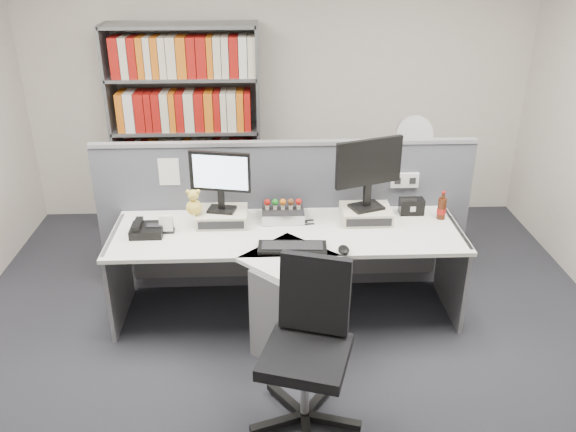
{
  "coord_description": "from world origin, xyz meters",
  "views": [
    {
      "loc": [
        -0.16,
        -3.1,
        2.69
      ],
      "look_at": [
        0.0,
        0.65,
        0.92
      ],
      "focal_mm": 36.89,
      "sensor_mm": 36.0,
      "label": 1
    }
  ],
  "objects_px": {
    "speaker": "(411,206)",
    "cola_bottle": "(442,209)",
    "keyboard": "(292,247)",
    "filing_cabinet": "(407,208)",
    "shelving_unit": "(187,133)",
    "desktop_pc": "(283,213)",
    "office_chair": "(309,341)",
    "desk_fan": "(414,138)",
    "desk_calendar": "(166,225)",
    "monitor_right": "(369,168)",
    "desk_phone": "(146,229)",
    "desk": "(288,277)",
    "monitor_left": "(220,176)",
    "mouse": "(344,250)"
  },
  "relations": [
    {
      "from": "speaker",
      "to": "cola_bottle",
      "type": "distance_m",
      "value": 0.23
    },
    {
      "from": "keyboard",
      "to": "filing_cabinet",
      "type": "xyz_separation_m",
      "value": [
        1.17,
        1.47,
        -0.39
      ]
    },
    {
      "from": "cola_bottle",
      "to": "filing_cabinet",
      "type": "bearing_deg",
      "value": 89.86
    },
    {
      "from": "shelving_unit",
      "to": "filing_cabinet",
      "type": "relative_size",
      "value": 2.86
    },
    {
      "from": "desktop_pc",
      "to": "office_chair",
      "type": "height_order",
      "value": "office_chair"
    },
    {
      "from": "desk_fan",
      "to": "speaker",
      "type": "bearing_deg",
      "value": -103.07
    },
    {
      "from": "desk_calendar",
      "to": "keyboard",
      "type": "bearing_deg",
      "value": -18.49
    },
    {
      "from": "shelving_unit",
      "to": "keyboard",
      "type": "bearing_deg",
      "value": -64.21
    },
    {
      "from": "cola_bottle",
      "to": "filing_cabinet",
      "type": "relative_size",
      "value": 0.32
    },
    {
      "from": "shelving_unit",
      "to": "speaker",
      "type": "bearing_deg",
      "value": -35.87
    },
    {
      "from": "monitor_right",
      "to": "office_chair",
      "type": "xyz_separation_m",
      "value": [
        -0.53,
        -1.26,
        -0.6
      ]
    },
    {
      "from": "desk_phone",
      "to": "cola_bottle",
      "type": "height_order",
      "value": "cola_bottle"
    },
    {
      "from": "desk_phone",
      "to": "office_chair",
      "type": "height_order",
      "value": "office_chair"
    },
    {
      "from": "desk_calendar",
      "to": "speaker",
      "type": "height_order",
      "value": "desk_calendar"
    },
    {
      "from": "desk",
      "to": "monitor_left",
      "type": "distance_m",
      "value": 0.89
    },
    {
      "from": "monitor_left",
      "to": "shelving_unit",
      "type": "distance_m",
      "value": 1.53
    },
    {
      "from": "desk_calendar",
      "to": "cola_bottle",
      "type": "distance_m",
      "value": 2.09
    },
    {
      "from": "monitor_right",
      "to": "desk_fan",
      "type": "relative_size",
      "value": 0.99
    },
    {
      "from": "desk_phone",
      "to": "filing_cabinet",
      "type": "xyz_separation_m",
      "value": [
        2.23,
        1.19,
        -0.41
      ]
    },
    {
      "from": "desk",
      "to": "office_chair",
      "type": "xyz_separation_m",
      "value": [
        0.08,
        -0.88,
        0.09
      ]
    },
    {
      "from": "monitor_left",
      "to": "cola_bottle",
      "type": "bearing_deg",
      "value": 0.08
    },
    {
      "from": "cola_bottle",
      "to": "shelving_unit",
      "type": "relative_size",
      "value": 0.11
    },
    {
      "from": "filing_cabinet",
      "to": "desk_fan",
      "type": "height_order",
      "value": "desk_fan"
    },
    {
      "from": "desk_phone",
      "to": "filing_cabinet",
      "type": "relative_size",
      "value": 0.34
    },
    {
      "from": "desk_calendar",
      "to": "filing_cabinet",
      "type": "distance_m",
      "value": 2.43
    },
    {
      "from": "keyboard",
      "to": "filing_cabinet",
      "type": "relative_size",
      "value": 0.7
    },
    {
      "from": "monitor_left",
      "to": "filing_cabinet",
      "type": "height_order",
      "value": "monitor_left"
    },
    {
      "from": "monitor_right",
      "to": "office_chair",
      "type": "distance_m",
      "value": 1.49
    },
    {
      "from": "mouse",
      "to": "desktop_pc",
      "type": "bearing_deg",
      "value": 124.9
    },
    {
      "from": "cola_bottle",
      "to": "office_chair",
      "type": "height_order",
      "value": "office_chair"
    },
    {
      "from": "desk",
      "to": "filing_cabinet",
      "type": "distance_m",
      "value": 1.85
    },
    {
      "from": "desk",
      "to": "monitor_left",
      "type": "height_order",
      "value": "monitor_left"
    },
    {
      "from": "desk",
      "to": "cola_bottle",
      "type": "height_order",
      "value": "cola_bottle"
    },
    {
      "from": "monitor_right",
      "to": "speaker",
      "type": "relative_size",
      "value": 2.91
    },
    {
      "from": "desk_phone",
      "to": "speaker",
      "type": "distance_m",
      "value": 2.04
    },
    {
      "from": "desk_fan",
      "to": "desk_phone",
      "type": "bearing_deg",
      "value": -151.94
    },
    {
      "from": "monitor_right",
      "to": "desk_calendar",
      "type": "bearing_deg",
      "value": -174.49
    },
    {
      "from": "desk",
      "to": "desktop_pc",
      "type": "height_order",
      "value": "desktop_pc"
    },
    {
      "from": "cola_bottle",
      "to": "shelving_unit",
      "type": "bearing_deg",
      "value": 145.11
    },
    {
      "from": "desk_fan",
      "to": "filing_cabinet",
      "type": "bearing_deg",
      "value": 90.0
    },
    {
      "from": "desk_phone",
      "to": "office_chair",
      "type": "bearing_deg",
      "value": -44.34
    },
    {
      "from": "cola_bottle",
      "to": "desk_phone",
      "type": "bearing_deg",
      "value": -175.5
    },
    {
      "from": "desk_fan",
      "to": "mouse",
      "type": "bearing_deg",
      "value": -118.25
    },
    {
      "from": "desk_phone",
      "to": "desk_fan",
      "type": "distance_m",
      "value": 2.54
    },
    {
      "from": "desk_phone",
      "to": "mouse",
      "type": "bearing_deg",
      "value": -13.7
    },
    {
      "from": "keyboard",
      "to": "shelving_unit",
      "type": "height_order",
      "value": "shelving_unit"
    },
    {
      "from": "speaker",
      "to": "shelving_unit",
      "type": "xyz_separation_m",
      "value": [
        -1.89,
        1.36,
        0.19
      ]
    },
    {
      "from": "desk_calendar",
      "to": "speaker",
      "type": "distance_m",
      "value": 1.89
    },
    {
      "from": "desk_calendar",
      "to": "shelving_unit",
      "type": "relative_size",
      "value": 0.07
    },
    {
      "from": "speaker",
      "to": "cola_bottle",
      "type": "bearing_deg",
      "value": -25.02
    }
  ]
}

